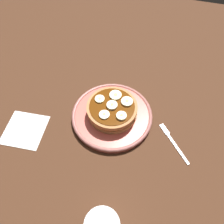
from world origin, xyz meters
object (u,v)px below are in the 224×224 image
pancake_stack (113,109)px  banana_slice_1 (127,102)px  napkin (25,130)px  fork (172,141)px  plate (112,115)px  banana_slice_3 (121,116)px  banana_slice_2 (114,95)px  banana_slice_4 (100,99)px  banana_slice_5 (104,115)px  banana_slice_0 (112,104)px

pancake_stack → banana_slice_1: (-1.82, 3.34, 2.29)cm
napkin → fork: bearing=100.5°
plate → banana_slice_3: size_ratio=8.45×
plate → banana_slice_3: (2.61, 3.27, 4.92)cm
banana_slice_2 → fork: size_ratio=0.33×
pancake_stack → banana_slice_2: (-3.17, -0.66, 2.25)cm
banana_slice_1 → banana_slice_3: size_ratio=1.18×
banana_slice_2 → fork: (6.79, 18.27, -5.61)cm
pancake_stack → banana_slice_3: (3.12, 3.01, 2.33)cm
banana_slice_4 → napkin: banana_slice_4 is taller
pancake_stack → banana_slice_3: 4.92cm
pancake_stack → banana_slice_1: 4.44cm
napkin → banana_slice_5: bearing=108.6°
banana_slice_4 → napkin: 22.74cm
plate → banana_slice_2: size_ratio=6.78×
napkin → fork: size_ratio=1.05×
banana_slice_3 → banana_slice_5: size_ratio=0.98×
plate → banana_slice_0: (-0.31, -0.14, 4.92)cm
plate → pancake_stack: size_ratio=1.62×
napkin → banana_slice_4: bearing=122.4°
banana_slice_5 → fork: (-0.28, 19.01, -5.59)cm
banana_slice_1 → banana_slice_5: bearing=-39.7°
banana_slice_0 → banana_slice_4: bearing=-103.8°
banana_slice_1 → banana_slice_4: 7.53cm
banana_slice_1 → banana_slice_2: size_ratio=0.95×
napkin → fork: (-7.45, 40.30, 0.10)cm
banana_slice_3 → banana_slice_4: size_ratio=1.02×
pancake_stack → banana_slice_5: (3.91, -1.41, 2.23)cm
fork → banana_slice_5: bearing=-89.1°
banana_slice_0 → banana_slice_1: 4.24cm
plate → fork: (3.11, 17.86, -0.77)cm
banana_slice_1 → plate: bearing=-57.1°
plate → banana_slice_4: size_ratio=8.59×
plate → banana_slice_4: 6.29cm
banana_slice_2 → plate: bearing=6.3°
napkin → fork: 40.98cm
plate → banana_slice_5: banana_slice_5 is taller
banana_slice_4 → banana_slice_1: bearing=98.4°
banana_slice_4 → banana_slice_3: bearing=61.6°
pancake_stack → banana_slice_2: 3.94cm
banana_slice_0 → banana_slice_5: bearing=-15.3°
plate → banana_slice_0: banana_slice_0 is taller
napkin → pancake_stack: bearing=116.0°
banana_slice_3 → napkin: (7.95, -25.71, -5.79)cm
banana_slice_5 → plate: bearing=161.2°
banana_slice_0 → banana_slice_1: size_ratio=0.91×
banana_slice_3 → banana_slice_4: 8.09cm
banana_slice_3 → fork: size_ratio=0.26×
banana_slice_3 → banana_slice_4: bearing=-118.4°
banana_slice_0 → fork: size_ratio=0.28×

